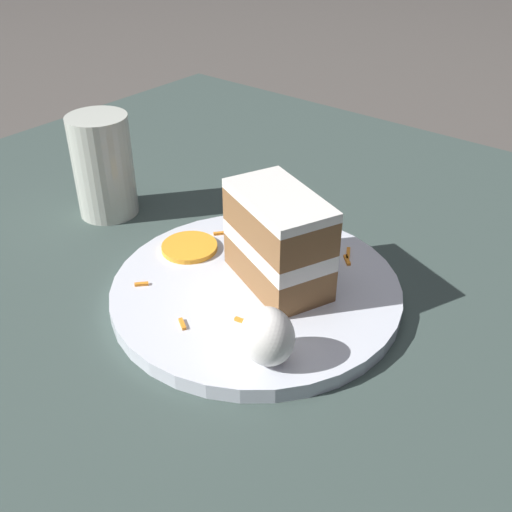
# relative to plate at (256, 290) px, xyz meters

# --- Properties ---
(ground_plane) EXTENTS (6.00, 6.00, 0.00)m
(ground_plane) POSITION_rel_plate_xyz_m (-0.02, 0.04, -0.04)
(ground_plane) COLOR #4C4742
(ground_plane) RESTS_ON ground
(dining_table) EXTENTS (1.19, 1.03, 0.04)m
(dining_table) POSITION_rel_plate_xyz_m (-0.02, 0.04, -0.03)
(dining_table) COLOR #384742
(dining_table) RESTS_ON ground
(plate) EXTENTS (0.31, 0.31, 0.02)m
(plate) POSITION_rel_plate_xyz_m (0.00, 0.00, 0.00)
(plate) COLOR silver
(plate) RESTS_ON dining_table
(cake_slice) EXTENTS (0.14, 0.11, 0.10)m
(cake_slice) POSITION_rel_plate_xyz_m (0.01, 0.02, 0.06)
(cake_slice) COLOR brown
(cake_slice) RESTS_ON plate
(cream_dollop) EXTENTS (0.05, 0.04, 0.06)m
(cream_dollop) POSITION_rel_plate_xyz_m (0.08, -0.08, 0.04)
(cream_dollop) COLOR white
(cream_dollop) RESTS_ON plate
(orange_garnish) EXTENTS (0.06, 0.06, 0.01)m
(orange_garnish) POSITION_rel_plate_xyz_m (-0.10, 0.01, 0.01)
(orange_garnish) COLOR orange
(orange_garnish) RESTS_ON plate
(carrot_shreds_scatter) EXTENTS (0.16, 0.22, 0.00)m
(carrot_shreds_scatter) POSITION_rel_plate_xyz_m (-0.00, 0.02, 0.01)
(carrot_shreds_scatter) COLOR orange
(carrot_shreds_scatter) RESTS_ON plate
(drinking_glass) EXTENTS (0.08, 0.08, 0.13)m
(drinking_glass) POSITION_rel_plate_xyz_m (-0.27, 0.02, 0.05)
(drinking_glass) COLOR beige
(drinking_glass) RESTS_ON dining_table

